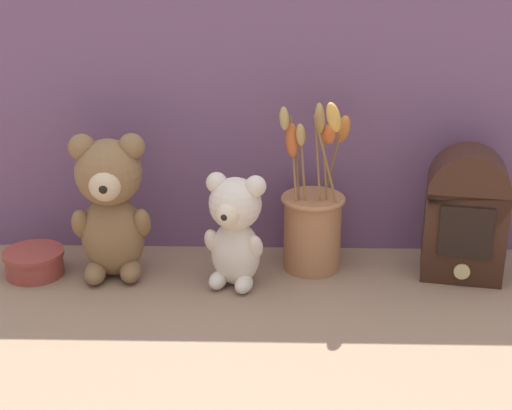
% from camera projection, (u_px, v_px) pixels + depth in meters
% --- Properties ---
extents(ground_plane, '(4.00, 4.00, 0.00)m').
position_uv_depth(ground_plane, '(256.00, 282.00, 1.49)').
color(ground_plane, '#8E7056').
extents(backdrop_wall, '(1.37, 0.02, 0.56)m').
position_uv_depth(backdrop_wall, '(258.00, 115.00, 1.54)').
color(backdrop_wall, '#704C70').
rests_on(backdrop_wall, ground).
extents(teddy_bear_large, '(0.15, 0.14, 0.28)m').
position_uv_depth(teddy_bear_large, '(110.00, 204.00, 1.46)').
color(teddy_bear_large, olive).
rests_on(teddy_bear_large, ground).
extents(teddy_bear_medium, '(0.12, 0.11, 0.22)m').
position_uv_depth(teddy_bear_medium, '(235.00, 228.00, 1.44)').
color(teddy_bear_medium, beige).
rests_on(teddy_bear_medium, ground).
extents(flower_vase, '(0.15, 0.15, 0.35)m').
position_uv_depth(flower_vase, '(313.00, 221.00, 1.51)').
color(flower_vase, '#AD7047').
rests_on(flower_vase, ground).
extents(vintage_radio, '(0.17, 0.13, 0.25)m').
position_uv_depth(vintage_radio, '(466.00, 212.00, 1.47)').
color(vintage_radio, '#381E14').
rests_on(vintage_radio, ground).
extents(decorative_tin_tall, '(0.12, 0.12, 0.05)m').
position_uv_depth(decorative_tin_tall, '(34.00, 263.00, 1.51)').
color(decorative_tin_tall, '#993D33').
rests_on(decorative_tin_tall, ground).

